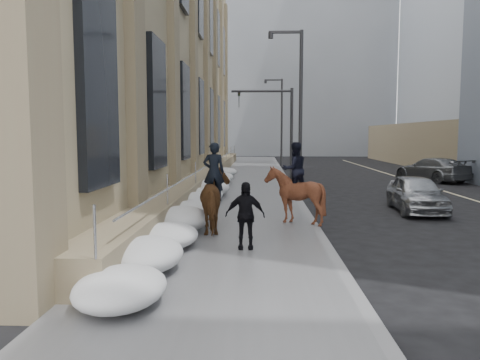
{
  "coord_description": "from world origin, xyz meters",
  "views": [
    {
      "loc": [
        0.88,
        -9.39,
        2.93
      ],
      "look_at": [
        0.35,
        3.27,
        1.7
      ],
      "focal_mm": 35.0,
      "sensor_mm": 36.0,
      "label": 1
    }
  ],
  "objects_px": {
    "car_grey": "(432,170)",
    "mounted_horse_left": "(217,197)",
    "pedestrian": "(245,215)",
    "mounted_horse_right": "(294,190)",
    "car_silver": "(416,193)"
  },
  "relations": [
    {
      "from": "mounted_horse_right",
      "to": "pedestrian",
      "type": "xyz_separation_m",
      "value": [
        -1.45,
        -3.4,
        -0.22
      ]
    },
    {
      "from": "mounted_horse_left",
      "to": "pedestrian",
      "type": "bearing_deg",
      "value": 102.38
    },
    {
      "from": "pedestrian",
      "to": "car_silver",
      "type": "bearing_deg",
      "value": 44.68
    },
    {
      "from": "pedestrian",
      "to": "car_grey",
      "type": "relative_size",
      "value": 0.32
    },
    {
      "from": "pedestrian",
      "to": "car_grey",
      "type": "distance_m",
      "value": 21.55
    },
    {
      "from": "mounted_horse_right",
      "to": "car_grey",
      "type": "distance_m",
      "value": 17.9
    },
    {
      "from": "pedestrian",
      "to": "car_silver",
      "type": "distance_m",
      "value": 9.09
    },
    {
      "from": "pedestrian",
      "to": "car_silver",
      "type": "relative_size",
      "value": 0.4
    },
    {
      "from": "mounted_horse_right",
      "to": "car_silver",
      "type": "height_order",
      "value": "mounted_horse_right"
    },
    {
      "from": "car_grey",
      "to": "mounted_horse_right",
      "type": "bearing_deg",
      "value": 33.02
    },
    {
      "from": "mounted_horse_left",
      "to": "mounted_horse_right",
      "type": "height_order",
      "value": "mounted_horse_left"
    },
    {
      "from": "car_silver",
      "to": "mounted_horse_left",
      "type": "bearing_deg",
      "value": -144.54
    },
    {
      "from": "car_grey",
      "to": "pedestrian",
      "type": "bearing_deg",
      "value": 34.68
    },
    {
      "from": "car_grey",
      "to": "mounted_horse_left",
      "type": "bearing_deg",
      "value": 29.41
    },
    {
      "from": "mounted_horse_right",
      "to": "car_grey",
      "type": "relative_size",
      "value": 0.5
    }
  ]
}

